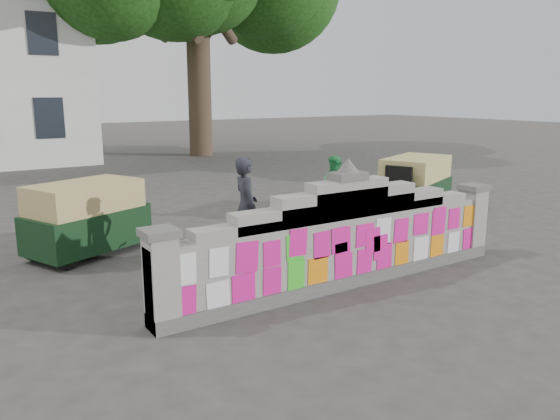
% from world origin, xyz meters
% --- Properties ---
extents(ground, '(100.00, 100.00, 0.00)m').
position_xyz_m(ground, '(0.00, 0.00, 0.00)').
color(ground, '#383533').
rests_on(ground, ground).
extents(parapet_wall, '(6.48, 0.44, 2.01)m').
position_xyz_m(parapet_wall, '(-0.00, -0.01, 0.75)').
color(parapet_wall, '#4C4C49').
rests_on(parapet_wall, ground).
extents(cyclist_bike, '(1.97, 0.98, 0.99)m').
position_xyz_m(cyclist_bike, '(-0.87, 1.61, 0.50)').
color(cyclist_bike, black).
rests_on(cyclist_bike, ground).
extents(cyclist_rider, '(0.50, 0.67, 1.68)m').
position_xyz_m(cyclist_rider, '(-0.87, 1.61, 0.84)').
color(cyclist_rider, '#22232B').
rests_on(cyclist_rider, ground).
extents(pedestrian, '(0.88, 0.94, 1.54)m').
position_xyz_m(pedestrian, '(2.72, 3.61, 0.77)').
color(pedestrian, green).
rests_on(pedestrian, ground).
extents(rickshaw_left, '(2.53, 1.89, 1.36)m').
position_xyz_m(rickshaw_left, '(-2.89, 3.97, 0.71)').
color(rickshaw_left, black).
rests_on(rickshaw_left, ground).
extents(rickshaw_right, '(2.64, 1.97, 1.43)m').
position_xyz_m(rickshaw_right, '(4.73, 3.03, 0.74)').
color(rickshaw_right, black).
rests_on(rickshaw_right, ground).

